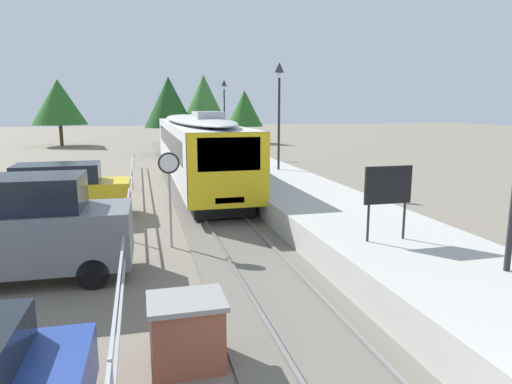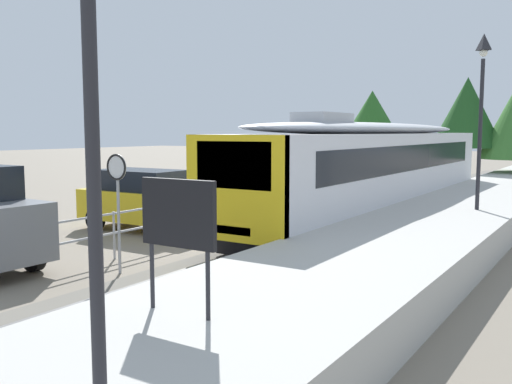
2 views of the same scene
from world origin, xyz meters
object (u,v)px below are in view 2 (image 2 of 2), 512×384
(platform_notice_board, at_px, (178,218))
(platform_lamp_mid_platform, at_px, (482,88))
(commuter_train, at_px, (377,163))
(speed_limit_sign, at_px, (117,183))
(parked_suv_yellow, at_px, (144,199))

(platform_notice_board, bearing_deg, platform_lamp_mid_platform, 84.48)
(commuter_train, height_order, platform_lamp_mid_platform, platform_lamp_mid_platform)
(speed_limit_sign, bearing_deg, commuter_train, 79.43)
(platform_lamp_mid_platform, relative_size, speed_limit_sign, 1.91)
(platform_lamp_mid_platform, distance_m, parked_suv_yellow, 11.28)
(commuter_train, distance_m, platform_lamp_mid_platform, 5.14)
(speed_limit_sign, bearing_deg, parked_suv_yellow, 128.00)
(commuter_train, xyz_separation_m, platform_notice_board, (2.80, -14.70, 0.04))
(platform_lamp_mid_platform, xyz_separation_m, speed_limit_sign, (-6.11, -9.14, -2.50))
(platform_lamp_mid_platform, height_order, parked_suv_yellow, platform_lamp_mid_platform)
(platform_lamp_mid_platform, xyz_separation_m, platform_notice_board, (-1.23, -12.69, -2.44))
(platform_notice_board, xyz_separation_m, speed_limit_sign, (-4.88, 3.55, -0.06))
(platform_notice_board, relative_size, parked_suv_yellow, 0.39)
(commuter_train, height_order, speed_limit_sign, commuter_train)
(platform_lamp_mid_platform, distance_m, platform_notice_board, 12.98)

